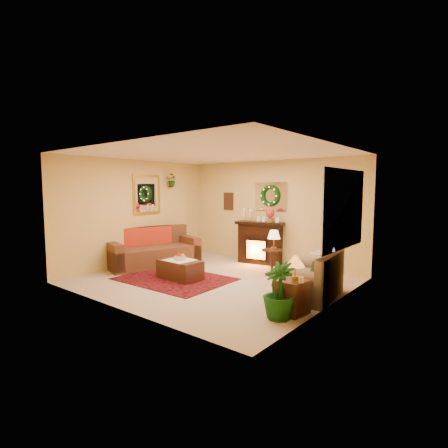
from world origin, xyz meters
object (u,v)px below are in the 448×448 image
Objects in this scene: sofa at (153,249)px; side_table_round at (272,261)px; fireplace at (260,242)px; loveseat at (312,273)px; coffee_table at (180,269)px; end_table_square at (292,296)px.

sofa is 3.76× the size of side_table_round.
fireplace reaches higher than loveseat.
side_table_round is at bearing -55.30° from fireplace.
fireplace is at bearing 134.84° from side_table_round.
loveseat is (2.21, -1.75, -0.13)m from fireplace.
fireplace is at bearing 81.17° from coffee_table.
loveseat is 1.42× the size of coffee_table.
coffee_table is (1.42, -0.47, -0.22)m from sofa.
fireplace is at bearing 62.06° from sofa.
sofa is 1.51m from coffee_table.
end_table_square is (2.33, -2.72, -0.28)m from fireplace.
coffee_table is at bearing 172.70° from end_table_square.
loveseat is 2.60× the size of end_table_square.
loveseat is at bearing -33.04° from side_table_round.
fireplace reaches higher than end_table_square.
side_table_round is (2.77, 1.00, -0.10)m from sofa.
end_table_square is 2.83m from coffee_table.
fireplace is 2.09× the size of end_table_square.
sofa is 4.19× the size of end_table_square.
end_table_square is 0.55× the size of coffee_table.
coffee_table is at bearing -111.38° from fireplace.
end_table_square is at bearing -4.89° from coffee_table.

